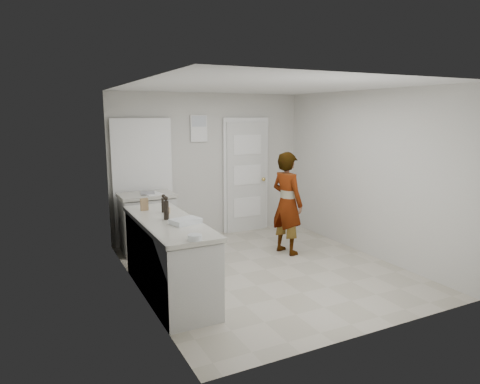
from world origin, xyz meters
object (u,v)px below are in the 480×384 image
person (287,203)px  cake_mix_box (144,204)px  spice_jar (168,210)px  oil_cruet_a (164,204)px  egg_bowl (195,237)px  oil_cruet_b (166,208)px  baking_dish (186,221)px

person → cake_mix_box: bearing=78.1°
spice_jar → oil_cruet_a: 0.12m
person → spice_jar: (-2.01, -0.38, 0.17)m
spice_jar → cake_mix_box: bearing=126.6°
oil_cruet_a → egg_bowl: (-0.07, -1.30, -0.08)m
cake_mix_box → oil_cruet_b: (0.11, -0.59, 0.05)m
oil_cruet_a → oil_cruet_b: oil_cruet_b is taller
person → oil_cruet_a: 2.07m
spice_jar → egg_bowl: (-0.11, -1.21, -0.01)m
oil_cruet_a → baking_dish: size_ratio=0.64×
egg_bowl → oil_cruet_a: bearing=86.7°
cake_mix_box → spice_jar: (0.22, -0.30, -0.04)m
oil_cruet_b → baking_dish: size_ratio=0.77×
cake_mix_box → spice_jar: 0.38m
person → egg_bowl: 2.65m
cake_mix_box → egg_bowl: size_ratio=1.13×
oil_cruet_b → egg_bowl: (0.01, -0.92, -0.11)m
cake_mix_box → spice_jar: size_ratio=2.00×
cake_mix_box → egg_bowl: 1.52m
oil_cruet_a → oil_cruet_b: bearing=-102.1°
person → oil_cruet_b: 2.24m
spice_jar → oil_cruet_a: (-0.03, 0.09, 0.07)m
person → oil_cruet_b: bearing=93.7°
oil_cruet_a → egg_bowl: 1.31m
baking_dish → spice_jar: bearing=92.7°
person → oil_cruet_b: (-2.12, -0.68, 0.27)m
spice_jar → oil_cruet_a: size_ratio=0.34×
person → oil_cruet_a: (-2.04, -0.30, 0.24)m
baking_dish → oil_cruet_b: bearing=116.8°
spice_jar → oil_cruet_a: bearing=109.5°
spice_jar → oil_cruet_b: size_ratio=0.28×
cake_mix_box → oil_cruet_a: 0.29m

